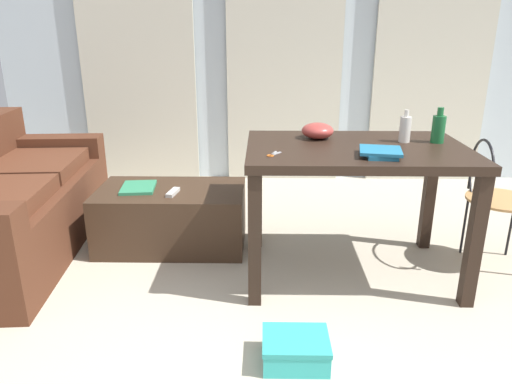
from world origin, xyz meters
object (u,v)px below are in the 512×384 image
at_px(bottle_far, 405,129).
at_px(shoebox, 296,350).
at_px(wire_chair, 491,190).
at_px(coffee_table, 172,217).
at_px(couch, 5,206).
at_px(tv_remote_primary, 173,192).
at_px(scissors, 273,155).
at_px(magazine, 138,188).
at_px(craft_table, 356,165).
at_px(bowl, 318,131).
at_px(book_stack, 381,152).
at_px(bottle_near, 438,128).

xyz_separation_m(bottle_far, shoebox, (-0.67, -0.96, -0.81)).
bearing_deg(wire_chair, coffee_table, 172.81).
xyz_separation_m(couch, tv_remote_primary, (1.11, 0.02, 0.09)).
relative_size(scissors, magazine, 0.40).
relative_size(couch, tv_remote_primary, 11.95).
distance_m(craft_table, scissors, 0.54).
distance_m(scissors, tv_remote_primary, 0.88).
relative_size(bottle_far, bowl, 0.98).
distance_m(craft_table, tv_remote_primary, 1.18).
xyz_separation_m(wire_chair, shoebox, (-1.24, -0.97, -0.44)).
relative_size(bowl, book_stack, 0.78).
xyz_separation_m(bottle_far, scissors, (-0.78, -0.31, -0.08)).
bearing_deg(wire_chair, tv_remote_primary, 175.58).
bearing_deg(shoebox, scissors, 98.93).
height_order(wire_chair, magazine, wire_chair).
bearing_deg(book_stack, bowl, 124.89).
xyz_separation_m(couch, magazine, (0.86, 0.12, 0.09)).
xyz_separation_m(bottle_far, bowl, (-0.50, 0.09, -0.03)).
xyz_separation_m(couch, bowl, (2.02, -0.06, 0.52)).
xyz_separation_m(book_stack, shoebox, (-0.46, -0.64, -0.75)).
xyz_separation_m(tv_remote_primary, magazine, (-0.25, 0.10, -0.00)).
height_order(couch, wire_chair, couch).
bearing_deg(scissors, bottle_far, 22.01).
xyz_separation_m(coffee_table, scissors, (0.67, -0.58, 0.60)).
bearing_deg(magazine, bowl, -14.65).
distance_m(bowl, shoebox, 1.32).
height_order(bowl, book_stack, bowl).
xyz_separation_m(scissors, tv_remote_primary, (-0.64, 0.48, -0.38)).
height_order(coffee_table, book_stack, book_stack).
bearing_deg(bowl, book_stack, -55.11).
bearing_deg(magazine, bottle_far, -14.99).
distance_m(bottle_far, scissors, 0.84).
bearing_deg(bowl, couch, 178.38).
xyz_separation_m(coffee_table, wire_chair, (2.01, -0.25, 0.30)).
distance_m(couch, wire_chair, 3.10).
bearing_deg(craft_table, scissors, -156.81).
bearing_deg(tv_remote_primary, bottle_far, 3.29).
relative_size(couch, bottle_far, 9.86).
bearing_deg(bottle_far, book_stack, -123.10).
bearing_deg(shoebox, magazine, 128.89).
bearing_deg(craft_table, magazine, 164.87).
bearing_deg(coffee_table, magazine, -179.75).
xyz_separation_m(craft_table, shoebox, (-0.38, -0.86, -0.62)).
distance_m(coffee_table, book_stack, 1.50).
distance_m(bottle_near, magazine, 1.93).
relative_size(coffee_table, bottle_far, 5.21).
bearing_deg(wire_chair, scissors, -166.37).
bearing_deg(coffee_table, wire_chair, -7.19).
height_order(bottle_near, bottle_far, bottle_near).
height_order(tv_remote_primary, magazine, tv_remote_primary).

